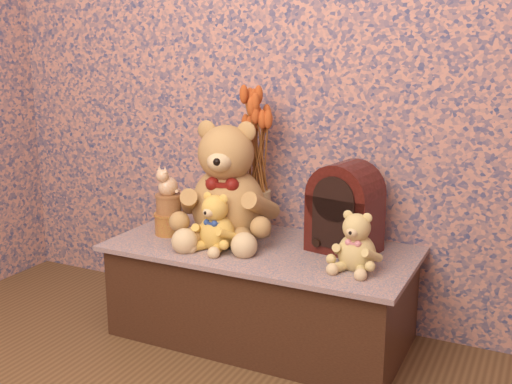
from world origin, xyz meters
TOP-DOWN VIEW (x-y plane):
  - display_shelf at (0.00, 1.21)m, footprint 1.25×0.61m
  - teddy_large at (-0.18, 1.25)m, footprint 0.53×0.59m
  - teddy_medium at (-0.15, 1.11)m, footprint 0.22×0.25m
  - teddy_small at (0.42, 1.13)m, footprint 0.20×0.24m
  - cathedral_radio at (0.32, 1.31)m, footprint 0.29×0.23m
  - ceramic_vase at (-0.09, 1.34)m, footprint 0.13×0.13m
  - dried_stalks at (-0.09, 1.34)m, footprint 0.20×0.20m
  - biscuit_tin_lower at (-0.43, 1.18)m, footprint 0.16×0.16m
  - biscuit_tin_upper at (-0.43, 1.18)m, footprint 0.13×0.13m
  - cat_figurine at (-0.43, 1.18)m, footprint 0.11×0.12m

SIDE VIEW (x-z plane):
  - display_shelf at x=0.00m, z-range 0.00..0.40m
  - biscuit_tin_lower at x=-0.43m, z-range 0.40..0.49m
  - ceramic_vase at x=-0.09m, z-range 0.40..0.60m
  - teddy_small at x=0.42m, z-range 0.40..0.64m
  - teddy_medium at x=-0.15m, z-range 0.40..0.65m
  - biscuit_tin_upper at x=-0.43m, z-range 0.49..0.58m
  - cathedral_radio at x=0.32m, z-range 0.40..0.76m
  - cat_figurine at x=-0.43m, z-range 0.58..0.71m
  - teddy_large at x=-0.18m, z-range 0.40..0.94m
  - dried_stalks at x=-0.09m, z-range 0.60..0.97m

